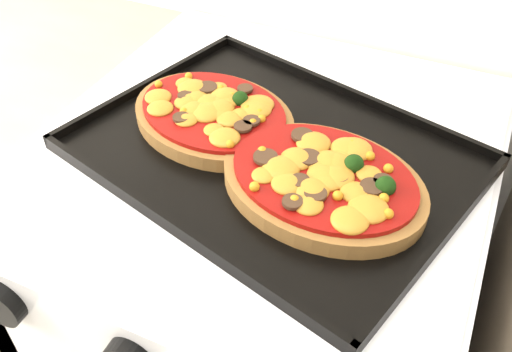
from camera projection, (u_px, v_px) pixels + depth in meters
The scene contains 6 objects.
stove at pixel (264, 329), 1.07m from camera, with size 0.60×0.60×0.91m, color silver.
control_panel at pixel (147, 348), 0.59m from camera, with size 0.60×0.02×0.09m, color silver.
knob_left at pixel (0, 303), 0.64m from camera, with size 0.06×0.06×0.02m, color black.
baking_tray at pixel (272, 151), 0.73m from camera, with size 0.48×0.36×0.02m, color black.
pizza_left at pixel (213, 114), 0.77m from camera, with size 0.23×0.18×0.03m, color olive, non-canonical shape.
pizza_right at pixel (323, 179), 0.67m from camera, with size 0.25×0.19×0.04m, color olive, non-canonical shape.
Camera 1 is at (0.19, 1.14, 1.39)m, focal length 40.00 mm.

